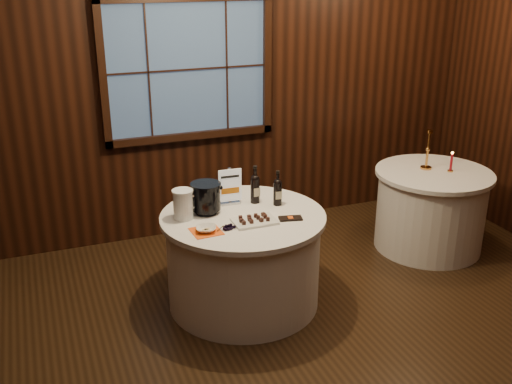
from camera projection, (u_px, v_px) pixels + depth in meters
name	position (u px, v px, depth m)	size (l,w,h in m)	color
ground	(295.00, 375.00, 4.01)	(6.00, 6.00, 0.00)	black
back_wall	(188.00, 80.00, 5.61)	(6.00, 0.10, 3.00)	black
main_table	(243.00, 259.00, 4.74)	(1.28, 1.28, 0.77)	white
side_table	(430.00, 209.00, 5.67)	(1.08, 1.08, 0.77)	white
sign_stand	(230.00, 192.00, 4.77)	(0.19, 0.10, 0.30)	#B0AFB6
port_bottle_left	(255.00, 187.00, 4.78)	(0.07, 0.08, 0.31)	black
port_bottle_right	(278.00, 190.00, 4.74)	(0.07, 0.07, 0.29)	black
ice_bucket	(206.00, 197.00, 4.59)	(0.24, 0.24, 0.24)	black
chocolate_plate	(254.00, 220.00, 4.45)	(0.32, 0.22, 0.05)	silver
chocolate_box	(290.00, 218.00, 4.51)	(0.17, 0.09, 0.01)	black
grape_bunch	(229.00, 227.00, 4.34)	(0.16, 0.06, 0.04)	black
glass_pitcher	(183.00, 204.00, 4.49)	(0.21, 0.16, 0.23)	white
orange_napkin	(206.00, 231.00, 4.31)	(0.21, 0.21, 0.00)	#E85213
cracker_bowl	(206.00, 229.00, 4.30)	(0.14, 0.14, 0.04)	silver
brass_candlestick	(427.00, 155.00, 5.56)	(0.11, 0.11, 0.37)	#C9893E
red_candle	(451.00, 164.00, 5.51)	(0.05, 0.05, 0.19)	#C9893E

